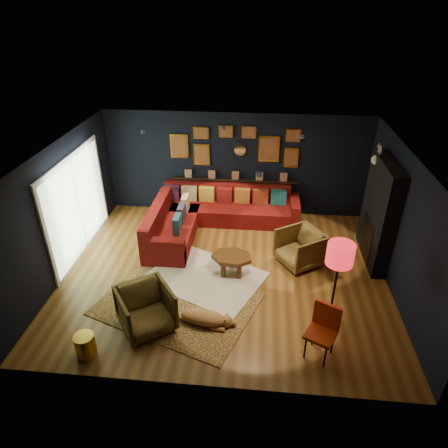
# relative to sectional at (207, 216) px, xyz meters

# --- Properties ---
(floor) EXTENTS (6.50, 6.50, 0.00)m
(floor) POSITION_rel_sectional_xyz_m (0.61, -1.81, -0.32)
(floor) COLOR olive
(floor) RESTS_ON ground
(room_walls) EXTENTS (6.50, 6.50, 6.50)m
(room_walls) POSITION_rel_sectional_xyz_m (0.61, -1.81, 1.27)
(room_walls) COLOR black
(room_walls) RESTS_ON ground
(sectional) EXTENTS (3.41, 2.69, 0.86)m
(sectional) POSITION_rel_sectional_xyz_m (0.00, 0.00, 0.00)
(sectional) COLOR maroon
(sectional) RESTS_ON ground
(ledge) EXTENTS (3.20, 0.12, 0.04)m
(ledge) POSITION_rel_sectional_xyz_m (0.61, 0.87, 0.60)
(ledge) COLOR black
(ledge) RESTS_ON room_walls
(gallery_wall) EXTENTS (3.15, 0.04, 1.02)m
(gallery_wall) POSITION_rel_sectional_xyz_m (0.60, 0.91, 1.48)
(gallery_wall) COLOR gold
(gallery_wall) RESTS_ON room_walls
(sunburst_mirror) EXTENTS (0.47, 0.16, 0.47)m
(sunburst_mirror) POSITION_rel_sectional_xyz_m (0.71, 0.91, 1.38)
(sunburst_mirror) COLOR silver
(sunburst_mirror) RESTS_ON room_walls
(fireplace) EXTENTS (0.31, 1.60, 2.20)m
(fireplace) POSITION_rel_sectional_xyz_m (3.71, -0.91, 0.70)
(fireplace) COLOR black
(fireplace) RESTS_ON ground
(deer_head) EXTENTS (0.50, 0.28, 0.45)m
(deer_head) POSITION_rel_sectional_xyz_m (3.75, -0.41, 1.73)
(deer_head) COLOR white
(deer_head) RESTS_ON fireplace
(sliding_door) EXTENTS (0.06, 2.80, 2.20)m
(sliding_door) POSITION_rel_sectional_xyz_m (-2.60, -1.21, 0.78)
(sliding_door) COLOR white
(sliding_door) RESTS_ON ground
(ceiling_spots) EXTENTS (3.30, 2.50, 0.06)m
(ceiling_spots) POSITION_rel_sectional_xyz_m (0.61, -1.01, 2.24)
(ceiling_spots) COLOR black
(ceiling_spots) RESTS_ON room_walls
(shag_rug) EXTENTS (2.65, 2.36, 0.03)m
(shag_rug) POSITION_rel_sectional_xyz_m (0.22, -2.01, -0.31)
(shag_rug) COLOR silver
(shag_rug) RESTS_ON ground
(leopard_rug) EXTENTS (3.26, 2.80, 0.02)m
(leopard_rug) POSITION_rel_sectional_xyz_m (-0.19, -2.84, -0.31)
(leopard_rug) COLOR tan
(leopard_rug) RESTS_ON ground
(coffee_table) EXTENTS (0.92, 0.74, 0.42)m
(coffee_table) POSITION_rel_sectional_xyz_m (0.75, -1.82, 0.05)
(coffee_table) COLOR #5D3613
(coffee_table) RESTS_ON shag_rug
(pouf) EXTENTS (0.54, 0.54, 0.35)m
(pouf) POSITION_rel_sectional_xyz_m (-0.65, -0.31, -0.12)
(pouf) COLOR maroon
(pouf) RESTS_ON shag_rug
(armchair_left) EXTENTS (1.14, 1.13, 0.87)m
(armchair_left) POSITION_rel_sectional_xyz_m (-0.57, -3.46, 0.11)
(armchair_left) COLOR #A88538
(armchair_left) RESTS_ON ground
(armchair_right) EXTENTS (1.09, 1.11, 0.84)m
(armchair_right) POSITION_rel_sectional_xyz_m (2.14, -1.30, 0.10)
(armchair_right) COLOR #A88538
(armchair_right) RESTS_ON ground
(gold_stool) EXTENTS (0.32, 0.32, 0.40)m
(gold_stool) POSITION_rel_sectional_xyz_m (-1.38, -4.16, -0.12)
(gold_stool) COLOR gold
(gold_stool) RESTS_ON ground
(orange_chair) EXTENTS (0.58, 0.58, 0.92)m
(orange_chair) POSITION_rel_sectional_xyz_m (2.32, -3.75, 0.22)
(orange_chair) COLOR black
(orange_chair) RESTS_ON ground
(floor_lamp) EXTENTS (0.44, 0.44, 1.60)m
(floor_lamp) POSITION_rel_sectional_xyz_m (2.56, -3.01, 1.02)
(floor_lamp) COLOR black
(floor_lamp) RESTS_ON ground
(dog) EXTENTS (1.17, 0.70, 0.35)m
(dog) POSITION_rel_sectional_xyz_m (0.38, -3.29, -0.13)
(dog) COLOR #A97241
(dog) RESTS_ON leopard_rug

